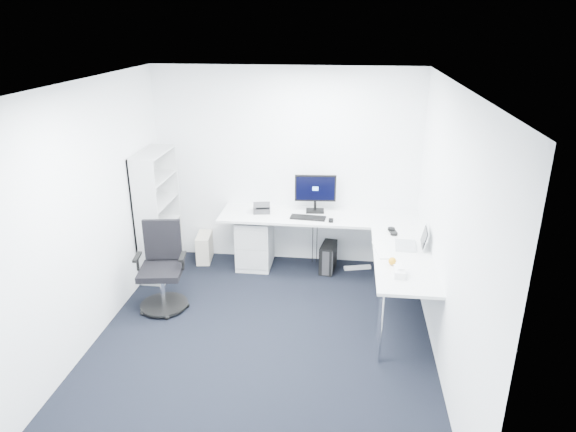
# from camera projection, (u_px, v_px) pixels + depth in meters

# --- Properties ---
(ground) EXTENTS (4.20, 4.20, 0.00)m
(ground) POSITION_uv_depth(u_px,v_px,m) (263.00, 341.00, 5.53)
(ground) COLOR black
(ceiling) EXTENTS (4.20, 4.20, 0.00)m
(ceiling) POSITION_uv_depth(u_px,v_px,m) (257.00, 85.00, 4.56)
(ceiling) COLOR white
(wall_back) EXTENTS (3.60, 0.02, 2.70)m
(wall_back) POSITION_uv_depth(u_px,v_px,m) (286.00, 168.00, 6.99)
(wall_back) COLOR white
(wall_back) RESTS_ON ground
(wall_front) EXTENTS (3.60, 0.02, 2.70)m
(wall_front) POSITION_uv_depth(u_px,v_px,m) (202.00, 354.00, 3.10)
(wall_front) COLOR white
(wall_front) RESTS_ON ground
(wall_left) EXTENTS (0.02, 4.20, 2.70)m
(wall_left) POSITION_uv_depth(u_px,v_px,m) (87.00, 217.00, 5.25)
(wall_left) COLOR white
(wall_left) RESTS_ON ground
(wall_right) EXTENTS (0.02, 4.20, 2.70)m
(wall_right) POSITION_uv_depth(u_px,v_px,m) (448.00, 233.00, 4.85)
(wall_right) COLOR white
(wall_right) RESTS_ON ground
(l_desk) EXTENTS (2.77, 1.55, 0.81)m
(l_desk) POSITION_uv_depth(u_px,v_px,m) (322.00, 254.00, 6.62)
(l_desk) COLOR silver
(l_desk) RESTS_ON ground
(drawer_pedestal) EXTENTS (0.46, 0.57, 0.70)m
(drawer_pedestal) POSITION_uv_depth(u_px,v_px,m) (255.00, 242.00, 7.13)
(drawer_pedestal) COLOR silver
(drawer_pedestal) RESTS_ON ground
(bookshelf) EXTENTS (0.33, 0.84, 1.69)m
(bookshelf) POSITION_uv_depth(u_px,v_px,m) (158.00, 214.00, 6.75)
(bookshelf) COLOR #B8BABA
(bookshelf) RESTS_ON ground
(task_chair) EXTENTS (0.67, 0.67, 1.05)m
(task_chair) POSITION_uv_depth(u_px,v_px,m) (161.00, 269.00, 5.98)
(task_chair) COLOR black
(task_chair) RESTS_ON ground
(black_pc_tower) EXTENTS (0.24, 0.42, 0.39)m
(black_pc_tower) POSITION_uv_depth(u_px,v_px,m) (328.00, 257.00, 7.03)
(black_pc_tower) COLOR black
(black_pc_tower) RESTS_ON ground
(beige_pc_tower) EXTENTS (0.23, 0.43, 0.39)m
(beige_pc_tower) POSITION_uv_depth(u_px,v_px,m) (205.00, 247.00, 7.32)
(beige_pc_tower) COLOR beige
(beige_pc_tower) RESTS_ON ground
(power_strip) EXTENTS (0.38, 0.16, 0.04)m
(power_strip) POSITION_uv_depth(u_px,v_px,m) (357.00, 268.00, 7.11)
(power_strip) COLOR silver
(power_strip) RESTS_ON ground
(monitor) EXTENTS (0.56, 0.22, 0.53)m
(monitor) POSITION_uv_depth(u_px,v_px,m) (315.00, 193.00, 6.84)
(monitor) COLOR black
(monitor) RESTS_ON l_desk
(black_keyboard) EXTENTS (0.47, 0.20, 0.02)m
(black_keyboard) POSITION_uv_depth(u_px,v_px,m) (308.00, 218.00, 6.70)
(black_keyboard) COLOR black
(black_keyboard) RESTS_ON l_desk
(mouse) EXTENTS (0.06, 0.10, 0.03)m
(mouse) POSITION_uv_depth(u_px,v_px,m) (331.00, 220.00, 6.59)
(mouse) COLOR black
(mouse) RESTS_ON l_desk
(desk_phone) EXTENTS (0.26, 0.26, 0.16)m
(desk_phone) POSITION_uv_depth(u_px,v_px,m) (262.00, 206.00, 6.90)
(desk_phone) COLOR #2C2C2E
(desk_phone) RESTS_ON l_desk
(laptop) EXTENTS (0.36, 0.35, 0.24)m
(laptop) POSITION_uv_depth(u_px,v_px,m) (406.00, 237.00, 5.84)
(laptop) COLOR #B9BCC0
(laptop) RESTS_ON l_desk
(white_keyboard) EXTENTS (0.20, 0.47, 0.02)m
(white_keyboard) POSITION_uv_depth(u_px,v_px,m) (381.00, 250.00, 5.77)
(white_keyboard) COLOR silver
(white_keyboard) RESTS_ON l_desk
(headphones) EXTENTS (0.16, 0.23, 0.06)m
(headphones) POSITION_uv_depth(u_px,v_px,m) (393.00, 230.00, 6.25)
(headphones) COLOR black
(headphones) RESTS_ON l_desk
(orange_fruit) EXTENTS (0.08, 0.08, 0.08)m
(orange_fruit) POSITION_uv_depth(u_px,v_px,m) (392.00, 261.00, 5.43)
(orange_fruit) COLOR orange
(orange_fruit) RESTS_ON l_desk
(tissue_box) EXTENTS (0.11, 0.21, 0.07)m
(tissue_box) POSITION_uv_depth(u_px,v_px,m) (399.00, 272.00, 5.20)
(tissue_box) COLOR silver
(tissue_box) RESTS_ON l_desk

